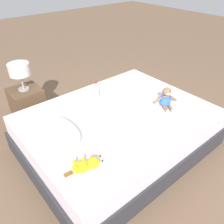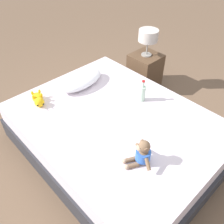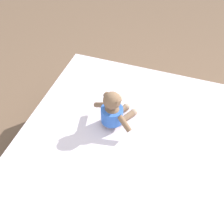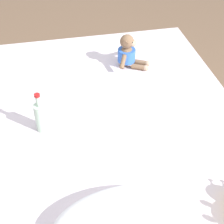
{
  "view_description": "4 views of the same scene",
  "coord_description": "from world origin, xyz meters",
  "px_view_note": "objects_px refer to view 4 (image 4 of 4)",
  "views": [
    {
      "loc": [
        -1.56,
        1.4,
        1.91
      ],
      "look_at": [
        -0.03,
        0.11,
        0.56
      ],
      "focal_mm": 36.85,
      "sensor_mm": 36.0,
      "label": 1
    },
    {
      "loc": [
        -1.22,
        -1.24,
        2.05
      ],
      "look_at": [
        -0.03,
        0.03,
        0.54
      ],
      "focal_mm": 38.2,
      "sensor_mm": 36.0,
      "label": 2
    },
    {
      "loc": [
        0.84,
        -0.17,
        1.73
      ],
      "look_at": [
        -0.21,
        -0.54,
        0.57
      ],
      "focal_mm": 48.02,
      "sensor_mm": 36.0,
      "label": 3
    },
    {
      "loc": [
        0.3,
        1.43,
        1.78
      ],
      "look_at": [
        0.0,
        0.0,
        0.52
      ],
      "focal_mm": 54.11,
      "sensor_mm": 36.0,
      "label": 4
    }
  ],
  "objects_px": {
    "pillow": "(122,218)",
    "plush_monkey": "(128,53)",
    "glass_bottle": "(41,117)",
    "bed": "(112,147)"
  },
  "relations": [
    {
      "from": "plush_monkey",
      "to": "glass_bottle",
      "type": "xyz_separation_m",
      "value": [
        0.62,
        0.54,
        -0.0
      ]
    },
    {
      "from": "pillow",
      "to": "glass_bottle",
      "type": "xyz_separation_m",
      "value": [
        0.3,
        -0.68,
        0.03
      ]
    },
    {
      "from": "pillow",
      "to": "plush_monkey",
      "type": "height_order",
      "value": "plush_monkey"
    },
    {
      "from": "pillow",
      "to": "plush_monkey",
      "type": "bearing_deg",
      "value": -104.96
    },
    {
      "from": "bed",
      "to": "pillow",
      "type": "height_order",
      "value": "pillow"
    },
    {
      "from": "glass_bottle",
      "to": "plush_monkey",
      "type": "bearing_deg",
      "value": -139.09
    },
    {
      "from": "plush_monkey",
      "to": "glass_bottle",
      "type": "bearing_deg",
      "value": 40.91
    },
    {
      "from": "bed",
      "to": "pillow",
      "type": "relative_size",
      "value": 3.41
    },
    {
      "from": "pillow",
      "to": "plush_monkey",
      "type": "xyz_separation_m",
      "value": [
        -0.32,
        -1.22,
        0.03
      ]
    },
    {
      "from": "glass_bottle",
      "to": "bed",
      "type": "bearing_deg",
      "value": -178.92
    }
  ]
}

